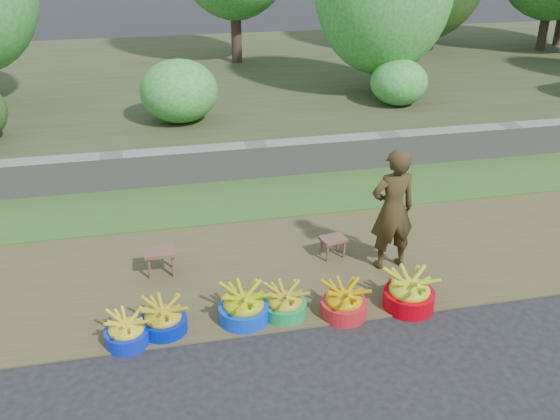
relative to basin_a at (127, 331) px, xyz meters
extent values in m
plane|color=black|center=(2.02, -0.15, -0.15)|extent=(120.00, 120.00, 0.00)
cube|color=#4D4327|center=(2.02, 1.10, -0.14)|extent=(80.00, 2.50, 0.02)
cube|color=#355D22|center=(2.02, 3.10, -0.13)|extent=(80.00, 1.50, 0.04)
cube|color=slate|center=(2.02, 3.95, 0.13)|extent=(80.00, 0.35, 0.55)
cube|color=#393F22|center=(2.02, 8.85, 0.10)|extent=(80.00, 10.00, 0.50)
cylinder|color=#39281E|center=(2.65, 9.97, 1.32)|extent=(0.25, 0.25, 1.93)
cylinder|color=#39281E|center=(7.60, 10.26, 0.99)|extent=(0.19, 0.19, 1.29)
cylinder|color=#39281E|center=(10.75, 9.69, 1.22)|extent=(0.24, 0.24, 1.75)
cylinder|color=#39281E|center=(5.03, 6.61, 0.98)|extent=(0.19, 0.19, 1.25)
ellipsoid|color=green|center=(5.11, 5.71, 0.79)|extent=(1.09, 1.09, 0.87)
ellipsoid|color=green|center=(0.97, 5.56, 0.89)|extent=(1.36, 1.36, 1.09)
cylinder|color=#0B21BA|center=(0.00, 0.00, -0.07)|extent=(0.44, 0.44, 0.16)
ellipsoid|color=gold|center=(0.00, 0.00, 0.06)|extent=(0.39, 0.39, 0.25)
cylinder|color=#011CA7|center=(0.37, 0.11, -0.06)|extent=(0.48, 0.48, 0.17)
ellipsoid|color=#B19217|center=(0.37, 0.11, 0.07)|extent=(0.42, 0.42, 0.27)
cylinder|color=blue|center=(1.20, 0.12, -0.05)|extent=(0.53, 0.53, 0.19)
ellipsoid|color=#A5AE0A|center=(1.20, 0.12, 0.10)|extent=(0.47, 0.47, 0.30)
cylinder|color=#188D45|center=(1.63, 0.12, -0.07)|extent=(0.47, 0.47, 0.17)
ellipsoid|color=#AC931F|center=(1.63, 0.12, 0.07)|extent=(0.41, 0.41, 0.27)
cylinder|color=red|center=(2.25, 0.00, -0.06)|extent=(0.49, 0.49, 0.18)
ellipsoid|color=#BB8605|center=(2.25, 0.00, 0.08)|extent=(0.44, 0.44, 0.28)
cylinder|color=#B7000C|center=(2.98, 0.00, -0.05)|extent=(0.56, 0.56, 0.20)
ellipsoid|color=gold|center=(2.98, 0.00, 0.11)|extent=(0.49, 0.49, 0.32)
cube|color=brown|center=(0.39, 1.23, 0.16)|extent=(0.37, 0.29, 0.04)
cylinder|color=brown|center=(0.25, 1.15, 0.01)|extent=(0.04, 0.04, 0.27)
cylinder|color=brown|center=(0.53, 1.13, 0.01)|extent=(0.04, 0.04, 0.27)
cylinder|color=brown|center=(0.26, 1.33, 0.01)|extent=(0.04, 0.04, 0.27)
cylinder|color=brown|center=(0.53, 1.32, 0.01)|extent=(0.04, 0.04, 0.27)
cube|color=brown|center=(2.48, 1.19, 0.12)|extent=(0.34, 0.28, 0.04)
cylinder|color=brown|center=(2.38, 1.09, -0.01)|extent=(0.03, 0.03, 0.23)
cylinder|color=brown|center=(2.61, 1.13, -0.01)|extent=(0.03, 0.03, 0.23)
cylinder|color=brown|center=(2.35, 1.24, -0.01)|extent=(0.03, 0.03, 0.23)
cylinder|color=brown|center=(2.58, 1.29, -0.01)|extent=(0.03, 0.03, 0.23)
imported|color=black|center=(3.08, 0.84, 0.62)|extent=(0.57, 0.39, 1.49)
camera|label=1|loc=(0.42, -5.23, 3.78)|focal=40.00mm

